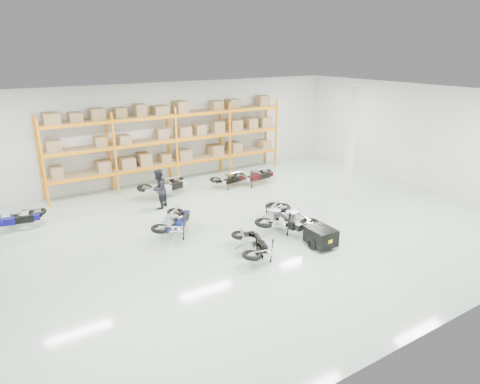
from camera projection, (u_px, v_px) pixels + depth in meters
room at (251, 165)px, 14.30m from camera, size 18.00×18.00×18.00m
pallet_rack at (172, 134)px, 19.45m from camera, size 11.28×0.98×3.62m
structural_column at (350, 144)px, 17.34m from camera, size 0.25×0.25×4.50m
moto_blue_centre at (174, 218)px, 14.37m from camera, size 1.87×1.90×1.16m
moto_silver_left at (277, 212)px, 14.74m from camera, size 2.09×1.97×1.25m
moto_black_far_left at (252, 241)px, 12.71m from camera, size 1.33×1.85×1.09m
moto_touring_right at (289, 214)px, 14.59m from camera, size 1.09×2.03×1.28m
trailer at (321, 236)px, 13.39m from camera, size 0.80×1.52×0.63m
moto_back_a at (14, 214)px, 14.70m from camera, size 1.89×1.21×1.13m
moto_back_b at (164, 183)px, 17.92m from camera, size 2.09×1.33×1.26m
moto_back_c at (230, 176)px, 19.22m from camera, size 1.66×0.97×1.02m
moto_back_d at (255, 173)px, 19.55m from camera, size 1.77×0.89×1.14m
person_back at (159, 189)px, 16.53m from camera, size 0.96×0.95×1.57m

